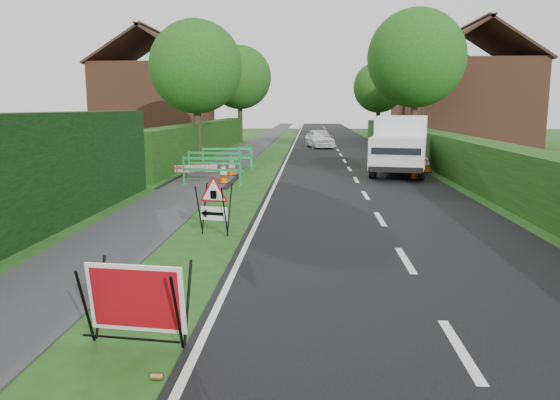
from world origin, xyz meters
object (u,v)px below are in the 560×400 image
object	(u,v)px
works_van	(400,144)
hatchback_car	(320,138)
triangle_sign	(212,201)
red_rect_sign	(136,300)

from	to	relation	value
works_van	hatchback_car	xyz separation A→B (m)	(-2.94, 13.88, -0.59)
works_van	triangle_sign	bearing A→B (deg)	-104.72
works_van	hatchback_car	world-z (taller)	works_van
triangle_sign	red_rect_sign	bearing A→B (deg)	-75.10
triangle_sign	works_van	size ratio (longest dim) A/B	0.20
works_van	red_rect_sign	bearing A→B (deg)	-96.34
red_rect_sign	hatchback_car	size ratio (longest dim) A/B	0.32
red_rect_sign	works_van	xyz separation A→B (m)	(5.40, 16.07, 0.67)
triangle_sign	hatchback_car	size ratio (longest dim) A/B	0.29
red_rect_sign	hatchback_car	world-z (taller)	hatchback_car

